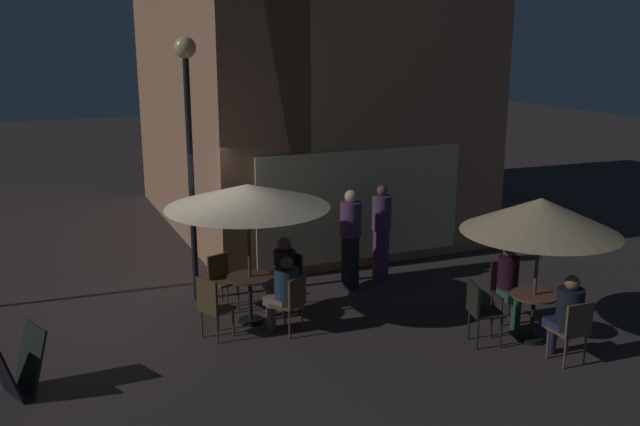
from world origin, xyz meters
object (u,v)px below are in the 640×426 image
Objects in this scene: cafe_chair_4 at (504,286)px; patron_seated_1 at (282,270)px; menu_sandwich_board at (16,364)px; patron_seated_0 at (284,289)px; cafe_chair_2 at (221,276)px; cafe_table_0 at (250,290)px; cafe_chair_0 at (292,300)px; patio_umbrella_1 at (541,216)px; patron_standing_4 at (381,233)px; cafe_chair_5 at (480,307)px; street_lamp_near_corner at (188,115)px; patron_seated_2 at (510,280)px; cafe_chair_6 at (573,327)px; patron_seated_3 at (567,312)px; cafe_chair_3 at (212,303)px; patio_umbrella_0 at (248,196)px; cafe_chair_1 at (289,276)px; cafe_table_1 at (533,308)px; patron_standing_5 at (351,240)px.

patron_seated_1 reaches higher than cafe_chair_4.
menu_sandwich_board is 0.70× the size of patron_seated_0.
cafe_chair_2 is 1.45m from patron_seated_0.
cafe_chair_0 is at bearing -57.53° from cafe_table_0.
patron_standing_4 is at bearing 102.95° from patio_umbrella_1.
cafe_chair_4 is 1.11m from cafe_chair_5.
street_lamp_near_corner is 3.64× the size of patron_seated_0.
patron_seated_2 is at bearing 40.55° from cafe_chair_2.
cafe_chair_5 is 1.29m from cafe_chair_6.
cafe_chair_4 is (7.05, -0.44, 0.12)m from menu_sandwich_board.
cafe_chair_2 is at bearing 151.81° from cafe_chair_5.
patron_seated_1 reaches higher than cafe_chair_6.
patron_seated_0 is 0.95× the size of patron_seated_3.
patron_standing_4 is (-0.85, 2.56, 0.19)m from patron_seated_2.
patio_umbrella_1 is 4.87m from cafe_chair_3.
patron_seated_3 is (0.01, 0.14, 0.16)m from cafe_chair_6.
menu_sandwich_board is 0.67× the size of patron_seated_1.
patio_umbrella_0 is (3.36, 1.03, 1.59)m from menu_sandwich_board.
patron_seated_0 is (-0.08, 0.12, 0.13)m from cafe_chair_0.
patron_seated_3 is at bearing -40.17° from patio_umbrella_0.
cafe_chair_1 is at bearing -109.53° from patron_standing_4.
patron_seated_3 is (3.54, -2.99, 0.17)m from cafe_table_0.
patron_seated_0 is at bearing -37.60° from cafe_chair_3.
patron_seated_1 reaches higher than cafe_table_0.
patron_seated_0 is (0.60, -1.31, 0.13)m from cafe_chair_2.
cafe_table_1 is 0.32× the size of patio_umbrella_1.
street_lamp_near_corner reaches higher than patron_standing_4.
patron_seated_0 is 0.96× the size of patron_seated_1.
cafe_chair_1 is at bearing -5.74° from menu_sandwich_board.
cafe_chair_0 is (-3.13, 1.63, 0.04)m from cafe_table_1.
patio_umbrella_0 is at bearing 50.49° from cafe_chair_6.
cafe_chair_3 is at bearing 68.95° from patron_standing_5.
patio_umbrella_1 is at bearing -52.11° from cafe_chair_3.
patio_umbrella_1 reaches higher than cafe_chair_5.
cafe_chair_3 reaches higher than cafe_chair_4.
cafe_chair_3 is at bearing 4.56° from cafe_chair_1.
patron_seated_0 is at bearing -57.53° from cafe_table_0.
patron_seated_2 reaches higher than patron_seated_0.
patron_seated_3 is (-0.15, -1.52, 0.16)m from cafe_chair_4.
cafe_chair_3 is at bearing 60.38° from patron_seated_3.
menu_sandwich_board is 7.19m from patio_umbrella_1.
cafe_chair_2 is at bearing 47.00° from patron_standing_5.
street_lamp_near_corner is 2.90m from patron_seated_1.
patron_standing_5 is at bearing -85.70° from patron_seated_0.
cafe_table_1 is at bearing -25.22° from patron_standing_4.
cafe_chair_2 is at bearing 141.28° from patio_umbrella_1.
patron_seated_0 is at bearing 84.00° from patron_standing_5.
street_lamp_near_corner reaches higher than cafe_chair_2.
patron_seated_2 is at bearing 81.30° from cafe_table_1.
menu_sandwich_board is 1.11× the size of cafe_table_0.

